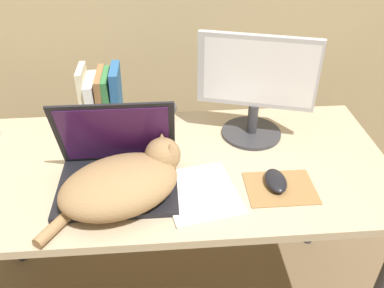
{
  "coord_description": "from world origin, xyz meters",
  "views": [
    {
      "loc": [
        0.01,
        -0.72,
        1.57
      ],
      "look_at": [
        0.09,
        0.3,
        0.85
      ],
      "focal_mm": 38.0,
      "sensor_mm": 36.0,
      "label": 1
    }
  ],
  "objects": [
    {
      "name": "cat",
      "position": [
        -0.11,
        0.18,
        0.81
      ],
      "size": [
        0.43,
        0.36,
        0.15
      ],
      "color": "#99754C",
      "rests_on": "desk"
    },
    {
      "name": "mousepad",
      "position": [
        0.35,
        0.19,
        0.75
      ],
      "size": [
        0.21,
        0.16,
        0.0
      ],
      "color": "olive",
      "rests_on": "desk"
    },
    {
      "name": "desk",
      "position": [
        0.0,
        0.34,
        0.67
      ],
      "size": [
        1.5,
        0.67,
        0.75
      ],
      "color": "tan",
      "rests_on": "ground_plane"
    },
    {
      "name": "computer_mouse",
      "position": [
        0.34,
        0.21,
        0.77
      ],
      "size": [
        0.06,
        0.11,
        0.03
      ],
      "color": "black",
      "rests_on": "mousepad"
    },
    {
      "name": "laptop",
      "position": [
        -0.14,
        0.25,
        0.8
      ],
      "size": [
        0.36,
        0.27,
        0.27
      ],
      "color": "black",
      "rests_on": "desk"
    },
    {
      "name": "webcam",
      "position": [
        0.04,
        0.62,
        0.79
      ],
      "size": [
        0.05,
        0.05,
        0.07
      ],
      "color": "#232328",
      "rests_on": "desk"
    },
    {
      "name": "book_row",
      "position": [
        -0.21,
        0.59,
        0.86
      ],
      "size": [
        0.14,
        0.17,
        0.24
      ],
      "color": "beige",
      "rests_on": "desk"
    },
    {
      "name": "external_monitor",
      "position": [
        0.32,
        0.49,
        0.94
      ],
      "size": [
        0.39,
        0.21,
        0.37
      ],
      "color": "#333338",
      "rests_on": "desk"
    },
    {
      "name": "notepad",
      "position": [
        0.11,
        0.18,
        0.75
      ],
      "size": [
        0.25,
        0.28,
        0.01
      ],
      "color": "silver",
      "rests_on": "desk"
    }
  ]
}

